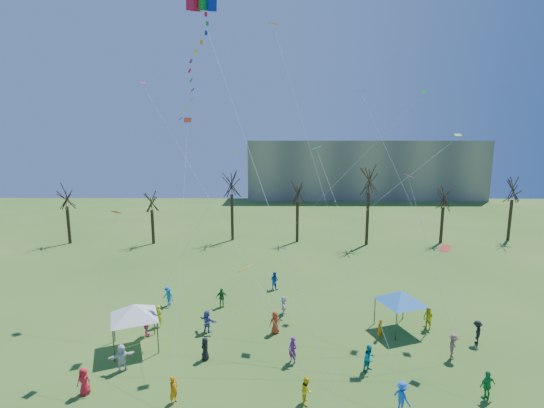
{
  "coord_description": "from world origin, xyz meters",
  "views": [
    {
      "loc": [
        -0.94,
        -18.44,
        14.91
      ],
      "look_at": [
        -1.2,
        5.0,
        11.0
      ],
      "focal_mm": 25.0,
      "sensor_mm": 36.0,
      "label": 1
    }
  ],
  "objects_px": {
    "canopy_tent_white": "(134,311)",
    "canopy_tent_blue": "(401,297)",
    "big_box_kite": "(199,69)",
    "distant_building": "(363,169)"
  },
  "relations": [
    {
      "from": "big_box_kite",
      "to": "canopy_tent_blue",
      "type": "relative_size",
      "value": 5.88
    },
    {
      "from": "distant_building",
      "to": "canopy_tent_blue",
      "type": "distance_m",
      "value": 73.36
    },
    {
      "from": "distant_building",
      "to": "canopy_tent_white",
      "type": "distance_m",
      "value": 82.09
    },
    {
      "from": "big_box_kite",
      "to": "canopy_tent_white",
      "type": "distance_m",
      "value": 17.4
    },
    {
      "from": "canopy_tent_blue",
      "to": "distant_building",
      "type": "bearing_deg",
      "value": 79.74
    },
    {
      "from": "canopy_tent_white",
      "to": "big_box_kite",
      "type": "bearing_deg",
      "value": -12.91
    },
    {
      "from": "distant_building",
      "to": "big_box_kite",
      "type": "height_order",
      "value": "big_box_kite"
    },
    {
      "from": "canopy_tent_white",
      "to": "canopy_tent_blue",
      "type": "xyz_separation_m",
      "value": [
        20.15,
        2.9,
        -0.07
      ]
    },
    {
      "from": "canopy_tent_white",
      "to": "canopy_tent_blue",
      "type": "height_order",
      "value": "canopy_tent_white"
    },
    {
      "from": "distant_building",
      "to": "canopy_tent_white",
      "type": "xyz_separation_m",
      "value": [
        -33.19,
        -74.94,
        -4.68
      ]
    }
  ]
}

